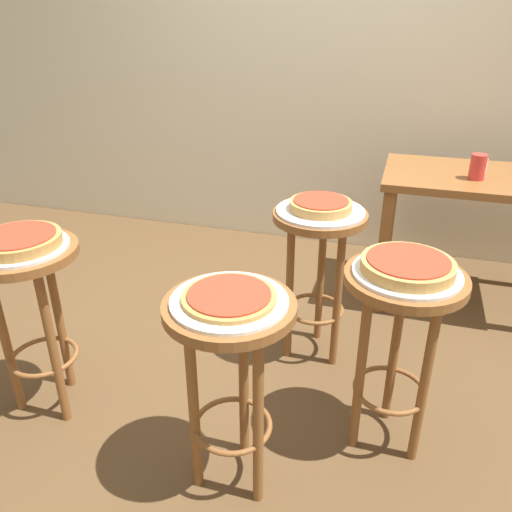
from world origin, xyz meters
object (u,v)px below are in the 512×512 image
Objects in this scene: pizza_foreground at (229,297)px; serving_plate_foreground at (229,301)px; serving_plate_middle at (20,247)px; pizza_middle at (18,240)px; pizza_leftside at (408,265)px; stool_middle at (30,292)px; serving_plate_leftside at (407,273)px; dining_table at (473,198)px; condiment_shaker at (483,166)px; serving_plate_rear at (320,211)px; stool_rear at (318,251)px; cup_near_edge at (478,167)px; stool_foreground at (231,353)px; stool_leftside at (400,321)px; pizza_rear at (321,205)px.

serving_plate_foreground is at bearing 0.00° from pizza_foreground.
pizza_middle is (0.00, 0.00, 0.03)m from serving_plate_middle.
stool_middle is at bearing -171.66° from pizza_leftside.
serving_plate_foreground is 1.25× the size of pizza_foreground.
serving_plate_leftside reaches higher than dining_table.
serving_plate_middle is at bearing -139.36° from condiment_shaker.
serving_plate_rear is at bearing 34.50° from serving_plate_middle.
dining_table reaches higher than stool_middle.
condiment_shaker is at bearing 62.22° from dining_table.
stool_middle is (-0.88, 0.14, -0.19)m from serving_plate_foreground.
serving_plate_leftside is 0.49× the size of stool_rear.
cup_near_edge is (1.69, 1.36, 0.04)m from pizza_middle.
serving_plate_middle is 1.22m from serving_plate_rear.
stool_leftside is (0.51, 0.34, 0.00)m from stool_foreground.
serving_plate_leftside is at bearing -51.90° from pizza_rear.
serving_plate_middle reaches higher than dining_table.
serving_plate_middle reaches higher than stool_rear.
pizza_rear reaches higher than pizza_foreground.
stool_foreground is 9.39× the size of condiment_shaker.
pizza_foreground is (0.00, 0.00, 0.21)m from stool_foreground.
pizza_middle is (0.00, 0.00, 0.22)m from stool_middle.
pizza_middle is (-0.88, 0.14, 0.01)m from pizza_foreground.
pizza_middle is 0.85× the size of serving_plate_leftside.
serving_plate_rear is 4.92× the size of condiment_shaker.
cup_near_edge is (0.68, 0.67, 0.07)m from serving_plate_rear.
serving_plate_foreground is 1.17× the size of pizza_middle.
stool_rear is 5.76× the size of cup_near_edge.
stool_rear is at bearing -132.39° from condiment_shaker.
pizza_leftside is at bearing 33.96° from stool_foreground.
pizza_middle is at bearing 170.86° from serving_plate_foreground.
stool_foreground is 0.19m from serving_plate_foreground.
serving_plate_middle is 1.22m from pizza_rear.
serving_plate_leftside is 1.20m from cup_near_edge.
serving_plate_foreground is 0.86m from stool_rear.
stool_middle is 1.42m from serving_plate_leftside.
dining_table is at bearing 40.22° from serving_plate_middle.
pizza_leftside is 1.33m from condiment_shaker.
pizza_leftside is 3.96× the size of condiment_shaker.
pizza_leftside reaches higher than serving_plate_leftside.
serving_plate_rear is at bearing -132.39° from condiment_shaker.
pizza_foreground is 1.71m from cup_near_edge.
stool_leftside is at bearing 8.34° from serving_plate_middle.
pizza_rear reaches higher than serving_plate_foreground.
serving_plate_leftside is 1.33m from condiment_shaker.
serving_plate_rear is (-0.38, 0.49, 0.19)m from stool_leftside.
stool_rear is 1.91× the size of serving_plate_rear.
pizza_foreground is 0.94× the size of pizza_middle.
condiment_shaker reaches higher than stool_middle.
cup_near_edge is (1.69, 1.36, 0.07)m from serving_plate_middle.
serving_plate_middle is at bearing -171.66° from serving_plate_leftside.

